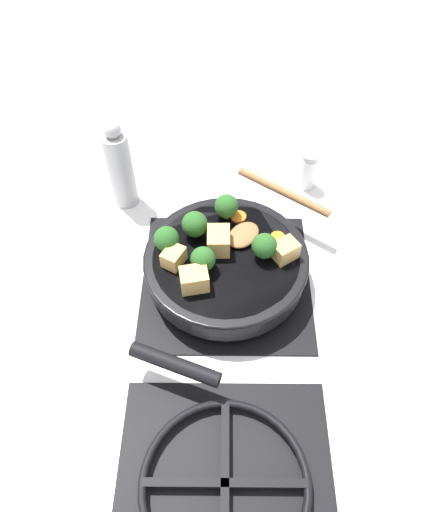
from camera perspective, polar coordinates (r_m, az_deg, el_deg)
name	(u,v)px	position (r m, az deg, el deg)	size (l,w,h in m)	color
ground_plane	(224,281)	(0.93, 0.00, -2.83)	(2.40, 2.40, 0.00)	white
front_burner_grate	(224,277)	(0.92, 0.00, -2.40)	(0.31, 0.31, 0.03)	black
rear_burner_grate	(222,485)	(0.77, -0.21, -24.71)	(0.31, 0.31, 0.03)	black
skillet_pan	(223,264)	(0.89, -0.06, -0.94)	(0.30, 0.38, 0.05)	black
wooden_spoon	(263,211)	(0.94, 4.51, 5.13)	(0.20, 0.22, 0.02)	olive
tofu_cube_center_large	(283,249)	(0.87, 6.74, 0.80)	(0.04, 0.03, 0.03)	tan
tofu_cube_near_handle	(216,241)	(0.87, -0.88, 1.75)	(0.05, 0.04, 0.04)	tan
tofu_cube_east_chunk	(171,257)	(0.86, -6.04, -0.12)	(0.04, 0.03, 0.03)	tan
tofu_cube_west_chunk	(192,279)	(0.82, -3.69, -2.68)	(0.05, 0.04, 0.04)	tan
broccoli_floret_near_spoon	(223,206)	(0.91, -0.17, 5.70)	(0.04, 0.04, 0.05)	#709956
broccoli_floret_center_top	(164,239)	(0.87, -6.83, 1.94)	(0.04, 0.04, 0.05)	#709956
broccoli_floret_east_rim	(201,259)	(0.83, -2.67, -0.36)	(0.04, 0.04, 0.05)	#709956
broccoli_floret_west_rim	(193,224)	(0.88, -3.61, 3.64)	(0.05, 0.05, 0.05)	#709956
broccoli_floret_north_edge	(262,247)	(0.85, 4.39, 1.00)	(0.04, 0.04, 0.05)	#709956
carrot_slice_orange_thin	(236,217)	(0.93, 1.42, 4.50)	(0.03, 0.03, 0.01)	orange
carrot_slice_near_center	(275,237)	(0.90, 5.90, 2.15)	(0.03, 0.03, 0.01)	orange
pepper_mill	(118,168)	(1.03, -11.99, 9.86)	(0.05, 0.05, 0.20)	#B2B2B7
salt_shaker	(306,170)	(1.08, 9.37, 9.62)	(0.04, 0.04, 0.09)	white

